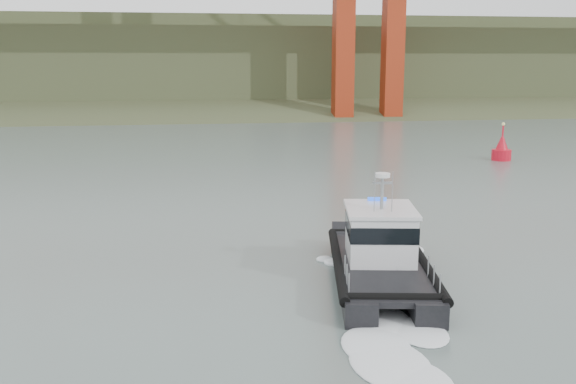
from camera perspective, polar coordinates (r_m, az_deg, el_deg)
ground at (r=27.18m, az=4.44°, el=-8.26°), size 400.00×400.00×0.00m
headlands at (r=150.51m, az=-6.50°, el=10.70°), size 500.00×105.36×27.12m
patrol_boat at (r=27.49m, az=8.20°, el=-5.46°), size 5.26×10.41×4.83m
nav_buoy at (r=63.75m, az=18.46°, el=3.58°), size 1.80×1.80×3.76m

